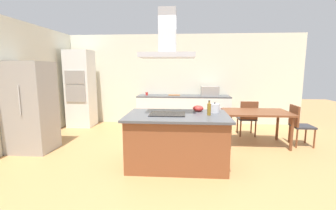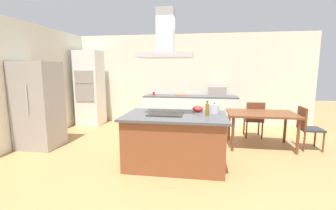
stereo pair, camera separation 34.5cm
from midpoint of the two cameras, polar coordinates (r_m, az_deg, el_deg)
ground at (r=5.61m, az=5.41°, el=-8.47°), size 16.00×16.00×0.00m
wall_back at (r=7.12m, az=6.41°, el=6.23°), size 7.20×0.10×2.70m
wall_left at (r=6.14m, az=-28.97°, el=4.78°), size 0.10×8.80×2.70m
kitchen_island at (r=4.05m, az=4.23°, el=-8.61°), size 1.74×1.10×0.90m
cooktop at (r=3.95m, az=1.91°, el=-2.25°), size 0.60×0.44×0.01m
tea_kettle at (r=4.17m, az=13.70°, el=-0.90°), size 0.22×0.17×0.18m
olive_oil_bottle at (r=3.89m, az=12.15°, el=-1.14°), size 0.06×0.06×0.25m
mixing_bowl at (r=4.24m, az=9.67°, el=-0.94°), size 0.20×0.20×0.11m
back_counter at (r=6.84m, az=6.89°, el=-1.47°), size 2.69×0.62×0.90m
countertop_microwave at (r=6.79m, az=13.44°, el=3.29°), size 0.50×0.38×0.28m
coffee_mug_red at (r=6.91m, az=-2.10°, el=2.83°), size 0.08×0.08×0.09m
cutting_board at (r=6.84m, az=4.72°, el=2.44°), size 0.34×0.24×0.02m
wall_oven_stack at (r=7.26m, az=-17.41°, el=3.96°), size 0.70×0.66×2.20m
refrigerator at (r=5.52m, az=-27.75°, el=-0.06°), size 0.80×0.73×1.82m
dining_table at (r=5.38m, az=23.74°, el=-2.63°), size 1.40×0.90×0.75m
chair_at_right_end at (r=5.72m, az=32.55°, el=-4.26°), size 0.42×0.42×0.89m
chair_facing_back_wall at (r=6.04m, az=22.04°, el=-2.87°), size 0.42×0.42×0.89m
range_hood at (r=3.91m, az=2.00°, el=15.24°), size 0.90×0.55×0.78m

